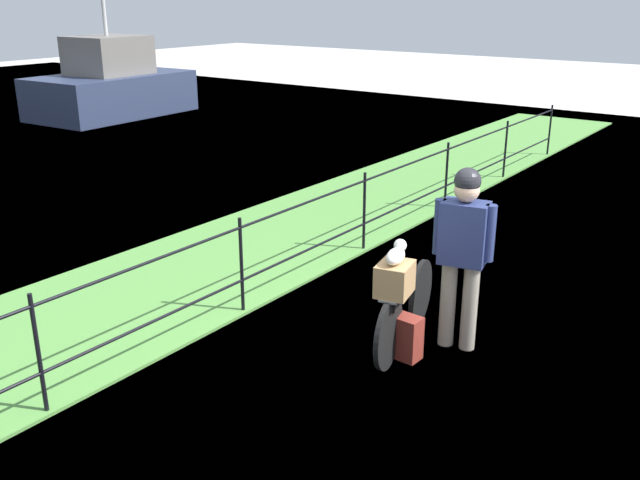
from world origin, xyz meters
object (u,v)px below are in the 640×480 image
wooden_crate (395,279)px  terrier_dog (397,254)px  bicycle_main (405,310)px  cyclist_person (463,243)px  backpack_on_paving (405,337)px  moored_boat_near (111,86)px

wooden_crate → terrier_dog: size_ratio=1.04×
bicycle_main → cyclist_person: 0.82m
cyclist_person → backpack_on_paving: size_ratio=4.21×
cyclist_person → backpack_on_paving: (-0.47, 0.27, -0.80)m
bicycle_main → terrier_dog: bearing=-168.0°
wooden_crate → backpack_on_paving: 0.60m
wooden_crate → terrier_dog: (0.02, 0.01, 0.22)m
cyclist_person → moored_boat_near: 14.54m
bicycle_main → cyclist_person: size_ratio=0.94×
cyclist_person → backpack_on_paving: bearing=149.8°
bicycle_main → backpack_on_paving: bicycle_main is taller
bicycle_main → backpack_on_paving: bearing=-148.7°
terrier_dog → moored_boat_near: 14.50m
bicycle_main → cyclist_person: cyclist_person is taller
terrier_dog → cyclist_person: size_ratio=0.19×
terrier_dog → backpack_on_paving: bearing=-33.7°
terrier_dog → backpack_on_paving: 0.81m
bicycle_main → moored_boat_near: moored_boat_near is taller
wooden_crate → backpack_on_paving: (0.12, -0.06, -0.58)m
terrier_dog → moored_boat_near: (6.96, 12.71, -0.24)m
bicycle_main → wooden_crate: wooden_crate is taller
wooden_crate → terrier_dog: bearing=12.0°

